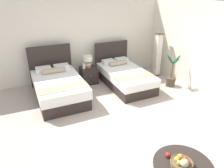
% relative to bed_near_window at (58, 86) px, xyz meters
% --- Properties ---
extents(ground_plane, '(9.26, 9.64, 0.02)m').
position_rel_bed_near_window_xyz_m(ground_plane, '(1.03, -1.80, -0.34)').
color(ground_plane, '#AD9F90').
extents(wall_back, '(9.26, 0.12, 2.56)m').
position_rel_bed_near_window_xyz_m(wall_back, '(1.03, 1.23, 0.95)').
color(wall_back, silver).
rests_on(wall_back, ground).
extents(wall_side_right, '(0.12, 5.24, 2.56)m').
position_rel_bed_near_window_xyz_m(wall_side_right, '(3.86, -1.40, 0.95)').
color(wall_side_right, silver).
rests_on(wall_side_right, ground).
extents(bed_near_window, '(1.32, 2.10, 1.27)m').
position_rel_bed_near_window_xyz_m(bed_near_window, '(0.00, 0.00, 0.00)').
color(bed_near_window, '#2B2420').
rests_on(bed_near_window, ground).
extents(bed_near_corner, '(1.21, 2.15, 1.18)m').
position_rel_bed_near_window_xyz_m(bed_near_corner, '(2.06, 0.01, -0.03)').
color(bed_near_corner, '#2B2420').
rests_on(bed_near_corner, ground).
extents(nightstand, '(0.50, 0.50, 0.52)m').
position_rel_bed_near_window_xyz_m(nightstand, '(1.08, 0.59, -0.06)').
color(nightstand, '#2B2420').
rests_on(nightstand, ground).
extents(table_lamp, '(0.30, 0.30, 0.38)m').
position_rel_bed_near_window_xyz_m(table_lamp, '(1.08, 0.61, 0.43)').
color(table_lamp, tan).
rests_on(table_lamp, nightstand).
extents(vase, '(0.10, 0.10, 0.17)m').
position_rel_bed_near_window_xyz_m(vase, '(0.93, 0.55, 0.28)').
color(vase, beige).
rests_on(vase, nightstand).
extents(fruit_bowl, '(0.34, 0.34, 0.20)m').
position_rel_bed_near_window_xyz_m(fruit_bowl, '(1.16, -3.78, 0.16)').
color(fruit_bowl, brown).
rests_on(fruit_bowl, coffee_table).
extents(loose_apple, '(0.08, 0.08, 0.08)m').
position_rel_bed_near_window_xyz_m(loose_apple, '(1.09, -3.53, 0.13)').
color(loose_apple, red).
rests_on(loose_apple, coffee_table).
extents(floor_lamp_corner, '(0.22, 0.22, 1.47)m').
position_rel_bed_near_window_xyz_m(floor_lamp_corner, '(3.47, 0.30, 0.40)').
color(floor_lamp_corner, '#362B1A').
rests_on(floor_lamp_corner, ground).
extents(potted_palm, '(0.50, 0.61, 1.05)m').
position_rel_bed_near_window_xyz_m(potted_palm, '(3.37, -0.65, -0.04)').
color(potted_palm, '#493C2D').
rests_on(potted_palm, ground).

